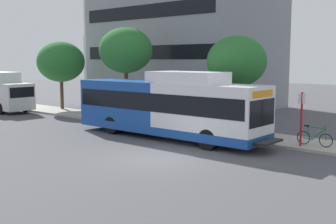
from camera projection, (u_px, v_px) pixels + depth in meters
The scene contains 9 objects.
ground_plane at pixel (51, 137), 23.37m from camera, with size 120.00×120.00×0.00m, color #4C4C51.
sidewalk_curb at pixel (161, 125), 27.36m from camera, with size 3.00×56.00×0.14m, color #A8A399.
transit_bus at pixel (167, 107), 22.94m from camera, with size 2.58×12.25×3.65m.
bus_stop_sign_pole at pixel (301, 115), 20.03m from camera, with size 0.10×0.36×2.60m.
bicycle_parked at pixel (315, 137), 20.25m from camera, with size 0.52×1.76×1.02m.
street_tree_near_stop at pixel (237, 62), 24.37m from camera, with size 3.47×3.47×5.50m.
street_tree_mid_block at pixel (126, 51), 29.87m from camera, with size 3.80×3.80×6.40m.
street_tree_far_block at pixel (61, 62), 35.34m from camera, with size 3.96×3.96×5.63m.
lattice_comm_tower at pixel (88, 6), 43.97m from camera, with size 1.10×1.10×29.56m.
Camera 1 is at (-13.27, -11.91, 4.26)m, focal length 45.07 mm.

